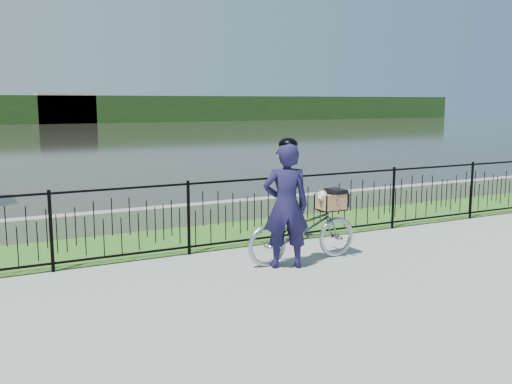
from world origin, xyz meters
TOP-DOWN VIEW (x-y plane):
  - ground at (0.00, 0.00)m, footprint 120.00×120.00m
  - grass_strip at (0.00, 2.60)m, footprint 60.00×2.00m
  - water at (0.00, 33.00)m, footprint 120.00×120.00m
  - quay_wall at (0.00, 3.60)m, footprint 60.00×0.30m
  - fence at (0.00, 1.60)m, footprint 14.00×0.06m
  - far_treeline at (0.00, 60.00)m, footprint 120.00×6.00m
  - far_building_right at (6.00, 58.50)m, footprint 6.00×3.00m
  - bicycle_rig at (0.37, 0.50)m, footprint 1.79×0.63m
  - cyclist at (-0.02, 0.34)m, footprint 0.76×0.63m

SIDE VIEW (x-z plane):
  - ground at x=0.00m, z-range 0.00..0.00m
  - water at x=0.00m, z-range 0.00..0.00m
  - grass_strip at x=0.00m, z-range 0.00..0.01m
  - quay_wall at x=0.00m, z-range 0.00..0.40m
  - bicycle_rig at x=0.37m, z-range -0.04..1.01m
  - fence at x=0.00m, z-range 0.00..1.15m
  - cyclist at x=-0.02m, z-range -0.01..1.83m
  - far_treeline at x=0.00m, z-range 0.00..3.00m
  - far_building_right at x=6.00m, z-range 0.00..3.20m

